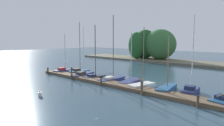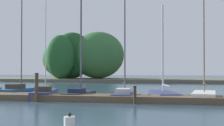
{
  "view_description": "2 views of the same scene",
  "coord_description": "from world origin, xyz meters",
  "px_view_note": "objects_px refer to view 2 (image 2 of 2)",
  "views": [
    {
      "loc": [
        13.57,
        -4.37,
        5.41
      ],
      "look_at": [
        -4.72,
        15.5,
        2.14
      ],
      "focal_mm": 33.16,
      "sensor_mm": 36.0,
      "label": 1
    },
    {
      "loc": [
        -1.22,
        -3.82,
        1.88
      ],
      "look_at": [
        -4.53,
        14.41,
        2.24
      ],
      "focal_mm": 46.65,
      "sensor_mm": 36.0,
      "label": 2
    }
  ],
  "objects_px": {
    "mooring_piling_1": "(37,87)",
    "mooring_piling_2": "(135,95)",
    "sailboat_1": "(20,90)",
    "channel_buoy_0": "(69,122)",
    "sailboat_4": "(124,93)",
    "sailboat_3": "(80,92)",
    "sailboat_5": "(163,94)",
    "sailboat_2": "(45,93)",
    "sailboat_6": "(204,95)"
  },
  "relations": [
    {
      "from": "mooring_piling_2",
      "to": "channel_buoy_0",
      "type": "relative_size",
      "value": 1.9
    },
    {
      "from": "sailboat_6",
      "to": "mooring_piling_1",
      "type": "height_order",
      "value": "sailboat_6"
    },
    {
      "from": "sailboat_6",
      "to": "sailboat_3",
      "type": "bearing_deg",
      "value": 99.81
    },
    {
      "from": "sailboat_4",
      "to": "channel_buoy_0",
      "type": "relative_size",
      "value": 16.25
    },
    {
      "from": "sailboat_5",
      "to": "sailboat_2",
      "type": "bearing_deg",
      "value": 84.93
    },
    {
      "from": "sailboat_1",
      "to": "mooring_piling_2",
      "type": "xyz_separation_m",
      "value": [
        8.52,
        -3.69,
        0.12
      ]
    },
    {
      "from": "sailboat_4",
      "to": "mooring_piling_1",
      "type": "relative_size",
      "value": 5.05
    },
    {
      "from": "sailboat_4",
      "to": "mooring_piling_1",
      "type": "distance_m",
      "value": 5.45
    },
    {
      "from": "sailboat_6",
      "to": "mooring_piling_2",
      "type": "bearing_deg",
      "value": 132.5
    },
    {
      "from": "sailboat_5",
      "to": "sailboat_3",
      "type": "bearing_deg",
      "value": 88.61
    },
    {
      "from": "sailboat_3",
      "to": "channel_buoy_0",
      "type": "bearing_deg",
      "value": -158.21
    },
    {
      "from": "sailboat_2",
      "to": "sailboat_6",
      "type": "bearing_deg",
      "value": -103.11
    },
    {
      "from": "sailboat_3",
      "to": "mooring_piling_2",
      "type": "relative_size",
      "value": 7.37
    },
    {
      "from": "sailboat_4",
      "to": "channel_buoy_0",
      "type": "distance_m",
      "value": 9.56
    },
    {
      "from": "sailboat_1",
      "to": "channel_buoy_0",
      "type": "xyz_separation_m",
      "value": [
        7.15,
        -10.35,
        -0.16
      ]
    },
    {
      "from": "sailboat_2",
      "to": "channel_buoy_0",
      "type": "distance_m",
      "value": 10.31
    },
    {
      "from": "mooring_piling_1",
      "to": "channel_buoy_0",
      "type": "distance_m",
      "value": 8.01
    },
    {
      "from": "sailboat_3",
      "to": "mooring_piling_1",
      "type": "xyz_separation_m",
      "value": [
        -1.86,
        -2.35,
        0.42
      ]
    },
    {
      "from": "sailboat_2",
      "to": "mooring_piling_2",
      "type": "bearing_deg",
      "value": -125.37
    },
    {
      "from": "sailboat_5",
      "to": "sailboat_6",
      "type": "xyz_separation_m",
      "value": [
        2.39,
        -1.0,
        0.04
      ]
    },
    {
      "from": "sailboat_3",
      "to": "sailboat_5",
      "type": "distance_m",
      "value": 5.33
    },
    {
      "from": "sailboat_2",
      "to": "sailboat_5",
      "type": "height_order",
      "value": "sailboat_2"
    },
    {
      "from": "mooring_piling_2",
      "to": "sailboat_5",
      "type": "bearing_deg",
      "value": 67.35
    },
    {
      "from": "mooring_piling_1",
      "to": "sailboat_6",
      "type": "bearing_deg",
      "value": 14.3
    },
    {
      "from": "sailboat_1",
      "to": "sailboat_5",
      "type": "bearing_deg",
      "value": -79.6
    },
    {
      "from": "mooring_piling_1",
      "to": "sailboat_1",
      "type": "bearing_deg",
      "value": 129.14
    },
    {
      "from": "sailboat_4",
      "to": "sailboat_6",
      "type": "bearing_deg",
      "value": -95.19
    },
    {
      "from": "sailboat_2",
      "to": "mooring_piling_2",
      "type": "xyz_separation_m",
      "value": [
        6.13,
        -2.48,
        0.17
      ]
    },
    {
      "from": "sailboat_3",
      "to": "mooring_piling_1",
      "type": "distance_m",
      "value": 3.03
    },
    {
      "from": "sailboat_1",
      "to": "channel_buoy_0",
      "type": "distance_m",
      "value": 12.58
    },
    {
      "from": "sailboat_1",
      "to": "sailboat_4",
      "type": "xyz_separation_m",
      "value": [
        7.57,
        -0.8,
        -0.01
      ]
    },
    {
      "from": "mooring_piling_2",
      "to": "sailboat_1",
      "type": "bearing_deg",
      "value": 156.61
    },
    {
      "from": "sailboat_4",
      "to": "sailboat_3",
      "type": "bearing_deg",
      "value": 97.81
    },
    {
      "from": "sailboat_3",
      "to": "sailboat_4",
      "type": "height_order",
      "value": "sailboat_4"
    },
    {
      "from": "sailboat_1",
      "to": "sailboat_2",
      "type": "xyz_separation_m",
      "value": [
        2.39,
        -1.21,
        -0.04
      ]
    },
    {
      "from": "sailboat_4",
      "to": "sailboat_5",
      "type": "distance_m",
      "value": 2.5
    },
    {
      "from": "sailboat_1",
      "to": "sailboat_6",
      "type": "distance_m",
      "value": 12.44
    },
    {
      "from": "sailboat_3",
      "to": "channel_buoy_0",
      "type": "distance_m",
      "value": 9.43
    },
    {
      "from": "sailboat_2",
      "to": "sailboat_6",
      "type": "xyz_separation_m",
      "value": [
        9.99,
        0.04,
        0.01
      ]
    },
    {
      "from": "sailboat_3",
      "to": "mooring_piling_2",
      "type": "bearing_deg",
      "value": -116.07
    },
    {
      "from": "sailboat_2",
      "to": "sailboat_5",
      "type": "bearing_deg",
      "value": -95.56
    },
    {
      "from": "sailboat_2",
      "to": "sailboat_4",
      "type": "xyz_separation_m",
      "value": [
        5.18,
        0.41,
        0.03
      ]
    },
    {
      "from": "mooring_piling_1",
      "to": "mooring_piling_2",
      "type": "xyz_separation_m",
      "value": [
        5.61,
        -0.11,
        -0.34
      ]
    },
    {
      "from": "sailboat_3",
      "to": "mooring_piling_1",
      "type": "relative_size",
      "value": 4.34
    },
    {
      "from": "sailboat_5",
      "to": "mooring_piling_1",
      "type": "height_order",
      "value": "sailboat_5"
    },
    {
      "from": "sailboat_1",
      "to": "sailboat_3",
      "type": "relative_size",
      "value": 1.1
    },
    {
      "from": "sailboat_3",
      "to": "mooring_piling_1",
      "type": "height_order",
      "value": "sailboat_3"
    },
    {
      "from": "mooring_piling_2",
      "to": "channel_buoy_0",
      "type": "height_order",
      "value": "mooring_piling_2"
    },
    {
      "from": "mooring_piling_1",
      "to": "mooring_piling_2",
      "type": "relative_size",
      "value": 1.7
    },
    {
      "from": "sailboat_5",
      "to": "channel_buoy_0",
      "type": "xyz_separation_m",
      "value": [
        -2.84,
        -10.18,
        -0.09
      ]
    }
  ]
}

